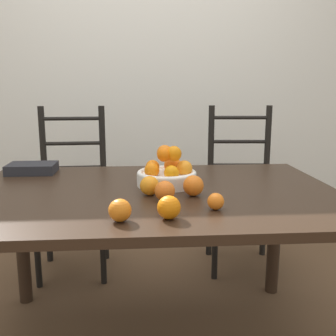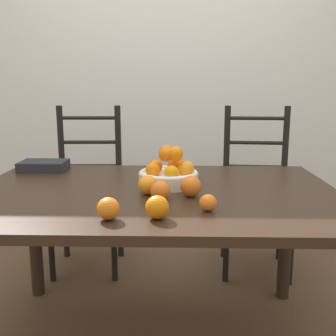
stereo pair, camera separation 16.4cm
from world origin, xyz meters
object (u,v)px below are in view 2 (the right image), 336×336
at_px(orange_loose_0, 108,209).
at_px(orange_loose_4, 157,207).
at_px(orange_loose_2, 160,191).
at_px(orange_loose_3, 148,185).
at_px(orange_loose_5, 191,186).
at_px(chair_right, 256,194).
at_px(book_stack, 44,166).
at_px(chair_left, 88,193).
at_px(orange_loose_1, 208,203).
at_px(fruit_bowl, 169,173).

height_order(orange_loose_0, orange_loose_4, orange_loose_4).
distance_m(orange_loose_2, orange_loose_3, 0.10).
bearing_deg(orange_loose_4, orange_loose_5, 66.47).
distance_m(orange_loose_2, chair_right, 1.18).
xyz_separation_m(orange_loose_3, book_stack, (-0.58, 0.46, -0.01)).
relative_size(orange_loose_4, book_stack, 0.33).
bearing_deg(orange_loose_3, orange_loose_4, -79.57).
distance_m(orange_loose_5, book_stack, 0.90).
bearing_deg(orange_loose_5, chair_right, 64.28).
xyz_separation_m(orange_loose_5, chair_left, (-0.63, 0.93, -0.29)).
distance_m(orange_loose_4, book_stack, 0.99).
distance_m(chair_left, chair_right, 1.08).
bearing_deg(orange_loose_2, orange_loose_0, -125.53).
distance_m(orange_loose_0, orange_loose_5, 0.40).
xyz_separation_m(orange_loose_0, chair_right, (0.73, 1.22, -0.28)).
relative_size(orange_loose_2, book_stack, 0.33).
relative_size(orange_loose_2, orange_loose_5, 0.94).
distance_m(orange_loose_1, chair_right, 1.22).
bearing_deg(fruit_bowl, chair_left, 125.93).
bearing_deg(orange_loose_0, orange_loose_4, 4.94).
height_order(orange_loose_0, chair_right, chair_right).
bearing_deg(orange_loose_3, book_stack, 141.51).
bearing_deg(orange_loose_2, fruit_bowl, 83.60).
xyz_separation_m(orange_loose_1, orange_loose_4, (-0.17, -0.09, 0.01)).
xyz_separation_m(orange_loose_2, chair_left, (-0.52, 1.00, -0.29)).
bearing_deg(book_stack, chair_right, 20.49).
bearing_deg(orange_loose_0, chair_left, 106.29).
distance_m(orange_loose_2, orange_loose_4, 0.21).
bearing_deg(book_stack, chair_left, 75.31).
relative_size(orange_loose_5, chair_left, 0.08).
bearing_deg(orange_loose_1, orange_loose_4, -153.00).
height_order(orange_loose_0, orange_loose_1, orange_loose_0).
distance_m(orange_loose_3, book_stack, 0.74).
distance_m(orange_loose_0, book_stack, 0.91).
height_order(orange_loose_1, orange_loose_4, orange_loose_4).
distance_m(fruit_bowl, orange_loose_0, 0.51).
distance_m(chair_left, book_stack, 0.54).
bearing_deg(chair_right, orange_loose_5, -111.06).
height_order(fruit_bowl, orange_loose_0, fruit_bowl).
bearing_deg(orange_loose_3, chair_left, 116.88).
bearing_deg(chair_left, orange_loose_0, -76.00).
relative_size(orange_loose_1, book_stack, 0.26).
bearing_deg(orange_loose_2, chair_left, 117.39).
bearing_deg(chair_right, orange_loose_0, -116.14).
height_order(fruit_bowl, orange_loose_5, fruit_bowl).
xyz_separation_m(orange_loose_0, chair_left, (-0.36, 1.22, -0.28)).
bearing_deg(chair_left, orange_loose_2, -64.90).
xyz_separation_m(fruit_bowl, chair_right, (0.54, 0.75, -0.30)).
bearing_deg(fruit_bowl, orange_loose_2, -96.40).
xyz_separation_m(orange_loose_1, chair_right, (0.40, 1.12, -0.28)).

